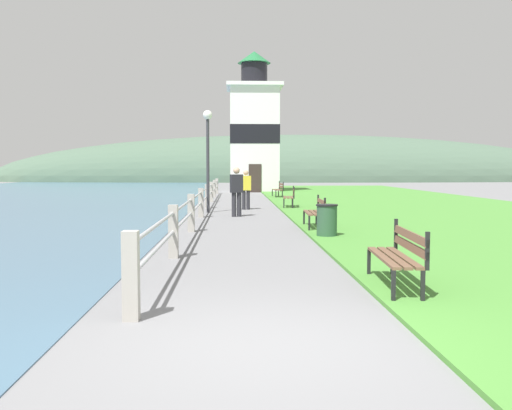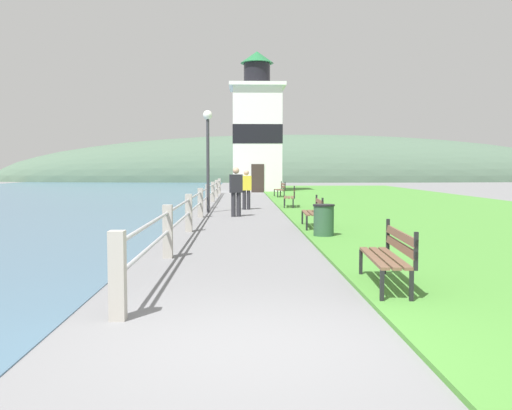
{
  "view_description": "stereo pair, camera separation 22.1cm",
  "coord_description": "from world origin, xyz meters",
  "px_view_note": "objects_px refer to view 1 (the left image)",
  "views": [
    {
      "loc": [
        -0.29,
        -5.47,
        1.75
      ],
      "look_at": [
        0.54,
        16.55,
        0.3
      ],
      "focal_mm": 40.0,
      "sensor_mm": 36.0,
      "label": 1
    },
    {
      "loc": [
        -0.07,
        -5.48,
        1.75
      ],
      "look_at": [
        0.54,
        16.55,
        0.3
      ],
      "focal_mm": 40.0,
      "sensor_mm": 36.0,
      "label": 2
    }
  ],
  "objects_px": {
    "park_bench_near": "(400,253)",
    "trash_bin": "(327,221)",
    "park_bench_by_lighthouse": "(279,188)",
    "park_bench_far": "(290,196)",
    "lighthouse": "(254,131)",
    "lamp_post": "(208,142)",
    "person_strolling": "(246,188)",
    "park_bench_midway": "(316,210)",
    "person_by_railing": "(237,190)"
  },
  "relations": [
    {
      "from": "park_bench_near",
      "to": "park_bench_far",
      "type": "bearing_deg",
      "value": -86.54
    },
    {
      "from": "park_bench_far",
      "to": "park_bench_by_lighthouse",
      "type": "height_order",
      "value": "same"
    },
    {
      "from": "park_bench_near",
      "to": "trash_bin",
      "type": "relative_size",
      "value": 2.25
    },
    {
      "from": "person_by_railing",
      "to": "lamp_post",
      "type": "relative_size",
      "value": 0.44
    },
    {
      "from": "park_bench_near",
      "to": "trash_bin",
      "type": "xyz_separation_m",
      "value": [
        -0.06,
        6.02,
        -0.12
      ]
    },
    {
      "from": "lighthouse",
      "to": "lamp_post",
      "type": "xyz_separation_m",
      "value": [
        -2.48,
        -19.77,
        -1.66
      ]
    },
    {
      "from": "lamp_post",
      "to": "lighthouse",
      "type": "bearing_deg",
      "value": 82.84
    },
    {
      "from": "park_bench_by_lighthouse",
      "to": "person_by_railing",
      "type": "xyz_separation_m",
      "value": [
        -2.5,
        -12.77,
        0.42
      ]
    },
    {
      "from": "park_bench_midway",
      "to": "person_strolling",
      "type": "xyz_separation_m",
      "value": [
        -1.84,
        7.68,
        0.35
      ]
    },
    {
      "from": "park_bench_far",
      "to": "person_strolling",
      "type": "xyz_separation_m",
      "value": [
        -1.93,
        -0.74,
        0.36
      ]
    },
    {
      "from": "park_bench_by_lighthouse",
      "to": "lighthouse",
      "type": "xyz_separation_m",
      "value": [
        -1.12,
        8.94,
        3.86
      ]
    },
    {
      "from": "park_bench_by_lighthouse",
      "to": "person_strolling",
      "type": "height_order",
      "value": "person_strolling"
    },
    {
      "from": "person_by_railing",
      "to": "person_strolling",
      "type": "bearing_deg",
      "value": -22.27
    },
    {
      "from": "lighthouse",
      "to": "person_strolling",
      "type": "xyz_separation_m",
      "value": [
        -0.98,
        -18.27,
        -3.51
      ]
    },
    {
      "from": "park_bench_far",
      "to": "person_by_railing",
      "type": "xyz_separation_m",
      "value": [
        -2.33,
        -4.18,
        0.42
      ]
    },
    {
      "from": "person_strolling",
      "to": "person_by_railing",
      "type": "relative_size",
      "value": 0.93
    },
    {
      "from": "park_bench_midway",
      "to": "park_bench_by_lighthouse",
      "type": "bearing_deg",
      "value": -88.62
    },
    {
      "from": "person_strolling",
      "to": "person_by_railing",
      "type": "xyz_separation_m",
      "value": [
        -0.41,
        -3.44,
        0.06
      ]
    },
    {
      "from": "person_by_railing",
      "to": "park_bench_near",
      "type": "bearing_deg",
      "value": 174.93
    },
    {
      "from": "park_bench_midway",
      "to": "person_strolling",
      "type": "relative_size",
      "value": 1.08
    },
    {
      "from": "person_strolling",
      "to": "person_by_railing",
      "type": "bearing_deg",
      "value": 166.6
    },
    {
      "from": "trash_bin",
      "to": "park_bench_midway",
      "type": "bearing_deg",
      "value": 89.18
    },
    {
      "from": "person_by_railing",
      "to": "trash_bin",
      "type": "relative_size",
      "value": 2.1
    },
    {
      "from": "park_bench_midway",
      "to": "person_strolling",
      "type": "height_order",
      "value": "person_strolling"
    },
    {
      "from": "person_by_railing",
      "to": "trash_bin",
      "type": "bearing_deg",
      "value": -176.12
    },
    {
      "from": "park_bench_by_lighthouse",
      "to": "person_by_railing",
      "type": "height_order",
      "value": "person_by_railing"
    },
    {
      "from": "park_bench_near",
      "to": "park_bench_by_lighthouse",
      "type": "xyz_separation_m",
      "value": [
        0.22,
        25.08,
        -0.0
      ]
    },
    {
      "from": "park_bench_far",
      "to": "person_by_railing",
      "type": "relative_size",
      "value": 0.94
    },
    {
      "from": "person_by_railing",
      "to": "trash_bin",
      "type": "xyz_separation_m",
      "value": [
        2.22,
        -6.28,
        -0.53
      ]
    },
    {
      "from": "park_bench_near",
      "to": "trash_bin",
      "type": "distance_m",
      "value": 6.03
    },
    {
      "from": "trash_bin",
      "to": "lamp_post",
      "type": "height_order",
      "value": "lamp_post"
    },
    {
      "from": "park_bench_near",
      "to": "lamp_post",
      "type": "xyz_separation_m",
      "value": [
        -3.38,
        14.25,
        2.2
      ]
    },
    {
      "from": "park_bench_far",
      "to": "lighthouse",
      "type": "xyz_separation_m",
      "value": [
        -0.95,
        17.53,
        3.86
      ]
    },
    {
      "from": "park_bench_midway",
      "to": "lighthouse",
      "type": "height_order",
      "value": "lighthouse"
    },
    {
      "from": "person_by_railing",
      "to": "park_bench_by_lighthouse",
      "type": "bearing_deg",
      "value": -26.63
    },
    {
      "from": "lighthouse",
      "to": "lamp_post",
      "type": "relative_size",
      "value": 2.57
    },
    {
      "from": "park_bench_midway",
      "to": "person_by_railing",
      "type": "xyz_separation_m",
      "value": [
        -2.25,
        4.24,
        0.42
      ]
    },
    {
      "from": "park_bench_near",
      "to": "park_bench_far",
      "type": "xyz_separation_m",
      "value": [
        0.06,
        16.49,
        -0.0
      ]
    },
    {
      "from": "park_bench_near",
      "to": "lamp_post",
      "type": "relative_size",
      "value": 0.48
    },
    {
      "from": "person_by_railing",
      "to": "lamp_post",
      "type": "distance_m",
      "value": 2.86
    },
    {
      "from": "park_bench_far",
      "to": "lamp_post",
      "type": "xyz_separation_m",
      "value": [
        -3.44,
        -2.24,
        2.2
      ]
    },
    {
      "from": "lamp_post",
      "to": "person_strolling",
      "type": "bearing_deg",
      "value": 44.87
    },
    {
      "from": "park_bench_far",
      "to": "person_strolling",
      "type": "bearing_deg",
      "value": 26.19
    },
    {
      "from": "park_bench_near",
      "to": "lighthouse",
      "type": "distance_m",
      "value": 34.25
    },
    {
      "from": "park_bench_near",
      "to": "park_bench_by_lighthouse",
      "type": "height_order",
      "value": "same"
    },
    {
      "from": "person_by_railing",
      "to": "park_bench_midway",
      "type": "bearing_deg",
      "value": -167.63
    },
    {
      "from": "park_bench_midway",
      "to": "lamp_post",
      "type": "xyz_separation_m",
      "value": [
        -3.35,
        6.18,
        2.2
      ]
    },
    {
      "from": "park_bench_near",
      "to": "park_bench_by_lighthouse",
      "type": "relative_size",
      "value": 1.12
    },
    {
      "from": "park_bench_far",
      "to": "lighthouse",
      "type": "relative_size",
      "value": 0.16
    },
    {
      "from": "lamp_post",
      "to": "park_bench_far",
      "type": "bearing_deg",
      "value": 33.14
    }
  ]
}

